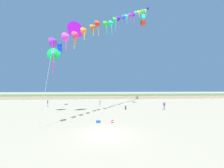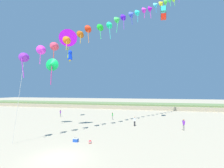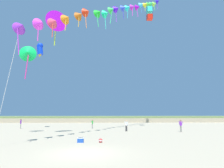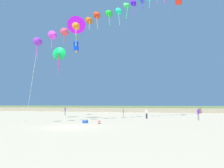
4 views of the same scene
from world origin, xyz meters
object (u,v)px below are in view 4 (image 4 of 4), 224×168
Objects in this scene: person_mid_center at (123,112)px; person_near_left at (65,111)px; beach_ball at (99,122)px; person_near_right at (198,113)px; large_kite_high_solo at (76,46)px; person_far_left at (147,113)px; large_kite_outer_drift at (76,26)px; large_kite_low_lead at (58,53)px; beach_cooler at (85,121)px.

person_near_left is at bearing 177.84° from person_mid_center.
beach_ball is at bearing -84.41° from person_mid_center.
person_mid_center is at bearing 151.53° from person_near_right.
large_kite_high_solo is at bearing -29.54° from person_near_left.
person_near_left is 4.45× the size of beach_ball.
beach_ball is at bearing -50.38° from person_near_left.
person_far_left reaches higher than person_near_left.
large_kite_outer_drift reaches higher than large_kite_high_solo.
person_near_left reaches higher than person_mid_center.
person_far_left is at bearing -15.70° from large_kite_high_solo.
large_kite_outer_drift is (-16.89, -4.02, 12.90)m from person_near_right.
person_near_right is 22.76m from large_kite_low_lead.
person_near_right is 25.63m from large_kite_high_solo.
large_kite_outer_drift is at bearing -149.46° from person_far_left.
person_mid_center is 0.59× the size of large_kite_high_solo.
person_near_left reaches higher than beach_cooler.
large_kite_high_solo is (3.16, -1.79, 12.46)m from person_near_left.
large_kite_high_solo reaches higher than person_far_left.
large_kite_outer_drift is at bearing -166.60° from person_near_right.
person_near_left is 18.99m from large_kite_outer_drift.
large_kite_low_lead is (-7.92, -9.60, 9.40)m from person_mid_center.
large_kite_high_solo is at bearing 116.85° from large_kite_outer_drift.
beach_cooler is at bearing -144.44° from person_near_right.
large_kite_high_solo is at bearing 165.68° from person_near_right.
person_far_left is 0.36× the size of large_kite_low_lead.
person_near_right reaches higher than person_near_left.
beach_ball is (10.64, -14.88, -13.21)m from large_kite_high_solo.
beach_cooler is 1.59× the size of beach_ball.
beach_cooler reaches higher than beach_ball.
person_near_right is 7.62m from person_far_left.
beach_ball is at bearing -54.43° from large_kite_high_solo.
person_near_left is 0.94× the size of person_near_right.
person_mid_center reaches higher than beach_cooler.
large_kite_high_solo reaches higher than person_near_right.
person_far_left is 16.95m from large_kite_outer_drift.
person_near_left is at bearing 125.17° from large_kite_outer_drift.
large_kite_high_solo is 4.37× the size of beach_cooler.
large_kite_outer_drift reaches higher than person_mid_center.
large_kite_high_solo is 22.57m from beach_ball.
beach_ball is (9.51, -6.61, -10.08)m from large_kite_low_lead.
person_near_right reaches higher than beach_ball.
large_kite_high_solo is at bearing 164.30° from person_far_left.
person_near_left is 0.64× the size of large_kite_high_solo.
person_near_left is at bearing 125.91° from beach_cooler.
beach_ball is at bearing -139.91° from person_near_right.
large_kite_outer_drift is (8.00, -11.36, 12.95)m from person_near_left.
beach_cooler is (7.70, -6.49, -10.05)m from large_kite_low_lead.
person_mid_center is (-12.68, 6.88, -0.12)m from person_near_right.
person_far_left is at bearing -45.71° from person_mid_center.
large_kite_low_lead reaches higher than person_far_left.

